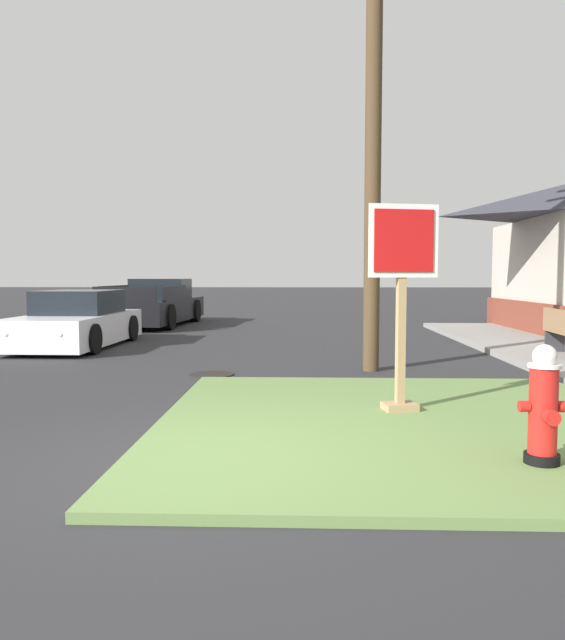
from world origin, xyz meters
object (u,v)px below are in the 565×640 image
Objects in this scene: stop_sign at (402,308)px; manhole_cover at (212,374)px; pickup_truck_black at (155,306)px; street_bench at (564,331)px; utility_pole at (374,93)px; fire_hydrant at (543,407)px; parked_sedan_white at (77,322)px.

stop_sign reaches higher than manhole_cover.
manhole_cover is at bearing -71.22° from pickup_truck_black.
pickup_truck_black is 3.74× the size of street_bench.
pickup_truck_black is 11.58m from utility_pole.
street_bench is (9.48, -8.11, -0.03)m from pickup_truck_black.
manhole_cover is at bearing 131.94° from stop_sign.
manhole_cover is 0.13× the size of pickup_truck_black.
fire_hydrant is at bearing -113.99° from street_bench.
parked_sedan_white is 9.99m from street_bench.
pickup_truck_black is at bearing 108.78° from manhole_cover.
parked_sedan_white is 2.82× the size of street_bench.
parked_sedan_white is at bearing 132.89° from stop_sign.
utility_pole reaches higher than fire_hydrant.
fire_hydrant is 0.42× the size of stop_sign.
stop_sign is 9.02m from parked_sedan_white.
utility_pole is (-3.60, -1.08, 3.92)m from street_bench.
pickup_truck_black is (-3.31, 9.72, 0.61)m from manhole_cover.
fire_hydrant is at bearing -81.47° from utility_pole.
fire_hydrant is 0.11× the size of utility_pole.
stop_sign is at bearing -65.03° from pickup_truck_black.
manhole_cover is 0.17× the size of parked_sedan_white.
utility_pole reaches higher than pickup_truck_black.
manhole_cover is at bearing -46.42° from parked_sedan_white.
stop_sign reaches higher than parked_sedan_white.
fire_hydrant is 1.36× the size of manhole_cover.
fire_hydrant is 0.23× the size of parked_sedan_white.
manhole_cover is 5.21m from utility_pole.
utility_pole is at bearing 11.60° from manhole_cover.
utility_pole reaches higher than parked_sedan_white.
stop_sign is at bearing -48.06° from manhole_cover.
street_bench is (2.81, 6.32, 0.05)m from fire_hydrant.
manhole_cover is at bearing -165.41° from street_bench.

